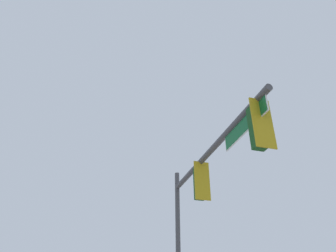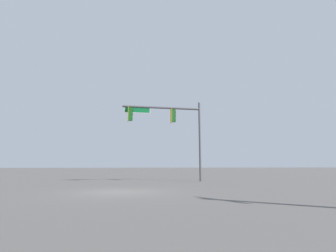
% 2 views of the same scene
% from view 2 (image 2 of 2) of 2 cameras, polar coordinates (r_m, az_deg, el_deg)
% --- Properties ---
extents(ground_plane, '(400.00, 400.00, 0.00)m').
position_cam_2_polar(ground_plane, '(13.69, -10.40, -13.95)').
color(ground_plane, '#514F4C').
extents(signal_pole_near, '(6.83, 0.56, 6.88)m').
position_cam_2_polar(signal_pole_near, '(22.57, -0.26, 1.38)').
color(signal_pole_near, '#47474C').
rests_on(signal_pole_near, ground_plane).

